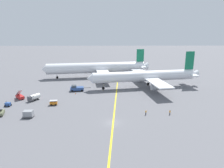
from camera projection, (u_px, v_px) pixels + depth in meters
name	position (u px, v px, depth m)	size (l,w,h in m)	color
ground_plane	(113.00, 123.00, 60.95)	(600.00, 600.00, 0.00)	slate
taxiway_stripe	(115.00, 110.00, 70.62)	(0.50, 120.00, 0.01)	yellow
airliner_at_gate_left	(97.00, 68.00, 118.04)	(60.93, 40.61, 15.67)	white
airliner_being_pushed	(145.00, 76.00, 96.81)	(54.22, 39.65, 16.66)	white
pushback_tug	(77.00, 88.00, 92.21)	(9.23, 3.96, 2.92)	#2D4C8C
gse_baggage_cart_trailing	(54.00, 103.00, 75.07)	(2.89, 1.86, 1.71)	orange
gse_stair_truck_yellow	(20.00, 96.00, 81.80)	(4.48, 4.69, 4.06)	red
gse_container_dolly_flat	(28.00, 114.00, 64.46)	(3.26, 2.28, 2.15)	slate
gse_fuel_bowser_stubby	(34.00, 97.00, 79.70)	(4.21, 5.15, 2.40)	silver
gse_belt_loader_portside	(1.00, 113.00, 66.24)	(2.83, 5.07, 3.02)	#666B4C
gse_gpu_cart_small	(8.00, 104.00, 73.75)	(2.29, 1.86, 1.90)	#2D5199
ground_crew_ramp_agent_by_cones	(170.00, 112.00, 66.51)	(0.40, 0.43, 1.54)	black
ground_crew_marshaller_foreground	(146.00, 112.00, 66.39)	(0.50, 0.36, 1.58)	black
traffic_cone_wingtip_port	(76.00, 93.00, 88.05)	(0.44, 0.44, 0.60)	orange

